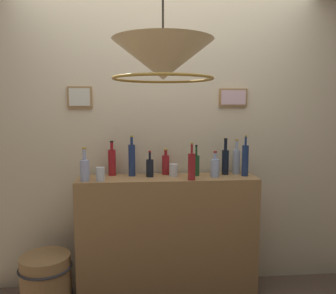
% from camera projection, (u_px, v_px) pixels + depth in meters
% --- Properties ---
extents(panelled_rear_partition, '(3.21, 0.15, 2.76)m').
position_uv_depth(panelled_rear_partition, '(165.00, 118.00, 2.94)').
color(panelled_rear_partition, beige).
rests_on(panelled_rear_partition, ground).
extents(bar_shelf_unit, '(1.44, 0.33, 0.99)m').
position_uv_depth(bar_shelf_unit, '(167.00, 236.00, 2.81)').
color(bar_shelf_unit, '#9E7547').
rests_on(bar_shelf_unit, ground).
extents(liquor_bottle_rum, '(0.06, 0.06, 0.30)m').
position_uv_depth(liquor_bottle_rum, '(225.00, 161.00, 2.85)').
color(liquor_bottle_rum, black).
rests_on(liquor_bottle_rum, bar_shelf_unit).
extents(liquor_bottle_mezcal, '(0.06, 0.06, 0.22)m').
position_uv_depth(liquor_bottle_mezcal, '(166.00, 164.00, 2.86)').
color(liquor_bottle_mezcal, maroon).
rests_on(liquor_bottle_mezcal, bar_shelf_unit).
extents(liquor_bottle_rye, '(0.06, 0.06, 0.29)m').
position_uv_depth(liquor_bottle_rye, '(112.00, 162.00, 2.81)').
color(liquor_bottle_rye, '#A61D21').
rests_on(liquor_bottle_rye, bar_shelf_unit).
extents(liquor_bottle_amaro, '(0.06, 0.06, 0.33)m').
position_uv_depth(liquor_bottle_amaro, '(132.00, 160.00, 2.79)').
color(liquor_bottle_amaro, navy).
rests_on(liquor_bottle_amaro, bar_shelf_unit).
extents(liquor_bottle_tequila, '(0.06, 0.06, 0.29)m').
position_uv_depth(liquor_bottle_tequila, '(236.00, 161.00, 2.88)').
color(liquor_bottle_tequila, '#A8B8D1').
rests_on(liquor_bottle_tequila, bar_shelf_unit).
extents(liquor_bottle_sherry, '(0.05, 0.05, 0.25)m').
position_uv_depth(liquor_bottle_sherry, '(196.00, 165.00, 2.80)').
color(liquor_bottle_sherry, '#1B4926').
rests_on(liquor_bottle_sherry, bar_shelf_unit).
extents(liquor_bottle_brandy, '(0.07, 0.07, 0.21)m').
position_uv_depth(liquor_bottle_brandy, '(215.00, 167.00, 2.75)').
color(liquor_bottle_brandy, '#A3BAE4').
rests_on(liquor_bottle_brandy, bar_shelf_unit).
extents(liquor_bottle_whiskey, '(0.07, 0.07, 0.26)m').
position_uv_depth(liquor_bottle_whiskey, '(85.00, 169.00, 2.60)').
color(liquor_bottle_whiskey, '#A9B6DA').
rests_on(liquor_bottle_whiskey, bar_shelf_unit).
extents(liquor_bottle_vodka, '(0.06, 0.06, 0.29)m').
position_uv_depth(liquor_bottle_vodka, '(192.00, 166.00, 2.64)').
color(liquor_bottle_vodka, maroon).
rests_on(liquor_bottle_vodka, bar_shelf_unit).
extents(liquor_bottle_gin, '(0.06, 0.06, 0.21)m').
position_uv_depth(liquor_bottle_gin, '(150.00, 167.00, 2.76)').
color(liquor_bottle_gin, black).
rests_on(liquor_bottle_gin, bar_shelf_unit).
extents(liquor_bottle_port, '(0.05, 0.05, 0.34)m').
position_uv_depth(liquor_bottle_port, '(245.00, 160.00, 2.79)').
color(liquor_bottle_port, navy).
rests_on(liquor_bottle_port, bar_shelf_unit).
extents(glass_tumbler_rocks, '(0.07, 0.07, 0.11)m').
position_uv_depth(glass_tumbler_rocks, '(100.00, 174.00, 2.61)').
color(glass_tumbler_rocks, silver).
rests_on(glass_tumbler_rocks, bar_shelf_unit).
extents(glass_tumbler_highball, '(0.07, 0.07, 0.10)m').
position_uv_depth(glass_tumbler_highball, '(174.00, 170.00, 2.78)').
color(glass_tumbler_highball, silver).
rests_on(glass_tumbler_highball, bar_shelf_unit).
extents(pendant_lamp, '(0.58, 0.58, 0.51)m').
position_uv_depth(pendant_lamp, '(163.00, 61.00, 1.92)').
color(pendant_lamp, beige).
extents(wooden_barrel, '(0.41, 0.41, 0.42)m').
position_uv_depth(wooden_barrel, '(46.00, 281.00, 2.65)').
color(wooden_barrel, '#9E7547').
rests_on(wooden_barrel, ground).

